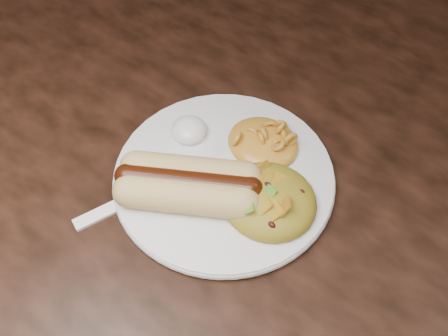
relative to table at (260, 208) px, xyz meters
The scene contains 7 objects.
table is the anchor object (origin of this frame).
plate 0.11m from the table, 117.64° to the right, with size 0.25×0.25×0.01m, color white.
hotdog 0.16m from the table, 111.09° to the right, with size 0.13×0.13×0.04m.
mac_and_cheese 0.12m from the table, 135.78° to the left, with size 0.09×0.08×0.03m, color orange.
sour_cream 0.15m from the table, 162.96° to the right, with size 0.04×0.04×0.03m, color white.
taco_salad 0.14m from the table, 49.60° to the right, with size 0.11×0.10×0.05m.
fork 0.20m from the table, 121.50° to the right, with size 0.02×0.14×0.00m, color white.
Camera 1 is at (0.20, -0.31, 1.25)m, focal length 42.00 mm.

